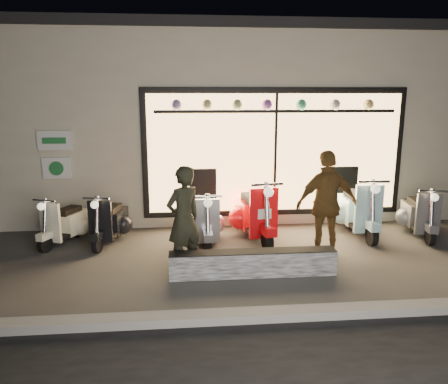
# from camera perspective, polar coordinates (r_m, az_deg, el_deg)

# --- Properties ---
(ground) EXTENTS (40.00, 40.00, 0.00)m
(ground) POSITION_cam_1_polar(r_m,az_deg,el_deg) (7.47, 3.41, -8.83)
(ground) COLOR #383533
(ground) RESTS_ON ground
(kerb) EXTENTS (40.00, 0.25, 0.12)m
(kerb) POSITION_cam_1_polar(r_m,az_deg,el_deg) (5.66, 6.59, -15.62)
(kerb) COLOR slate
(kerb) RESTS_ON ground
(shop_building) EXTENTS (10.20, 6.23, 4.20)m
(shop_building) POSITION_cam_1_polar(r_m,az_deg,el_deg) (11.92, -0.09, 9.60)
(shop_building) COLOR beige
(shop_building) RESTS_ON ground
(graffiti_barrier) EXTENTS (2.56, 0.28, 0.40)m
(graffiti_barrier) POSITION_cam_1_polar(r_m,az_deg,el_deg) (6.79, 3.79, -9.27)
(graffiti_barrier) COLOR black
(graffiti_barrier) RESTS_ON ground
(scooter_silver) EXTENTS (0.45, 1.39, 1.00)m
(scooter_silver) POSITION_cam_1_polar(r_m,az_deg,el_deg) (8.26, -2.45, -3.77)
(scooter_silver) COLOR black
(scooter_silver) RESTS_ON ground
(scooter_red) EXTENTS (0.66, 1.64, 1.17)m
(scooter_red) POSITION_cam_1_polar(r_m,az_deg,el_deg) (8.51, 3.88, -2.81)
(scooter_red) COLOR black
(scooter_red) RESTS_ON ground
(scooter_black) EXTENTS (0.60, 1.33, 0.95)m
(scooter_black) POSITION_cam_1_polar(r_m,az_deg,el_deg) (8.58, -14.56, -3.70)
(scooter_black) COLOR black
(scooter_black) RESTS_ON ground
(scooter_cream) EXTENTS (0.73, 1.24, 0.90)m
(scooter_cream) POSITION_cam_1_polar(r_m,az_deg,el_deg) (8.79, -19.72, -3.76)
(scooter_cream) COLOR black
(scooter_cream) RESTS_ON ground
(scooter_blue) EXTENTS (0.53, 1.61, 1.16)m
(scooter_blue) POSITION_cam_1_polar(r_m,az_deg,el_deg) (9.20, 16.89, -2.20)
(scooter_blue) COLOR black
(scooter_blue) RESTS_ON ground
(scooter_grey) EXTENTS (0.60, 1.39, 0.98)m
(scooter_grey) POSITION_cam_1_polar(r_m,az_deg,el_deg) (9.53, 24.01, -2.67)
(scooter_grey) COLOR black
(scooter_grey) RESTS_ON ground
(man) EXTENTS (0.73, 0.68, 1.67)m
(man) POSITION_cam_1_polar(r_m,az_deg,el_deg) (6.82, -5.29, -3.54)
(man) COLOR black
(man) RESTS_ON ground
(woman) EXTENTS (1.12, 0.56, 1.83)m
(woman) POSITION_cam_1_polar(r_m,az_deg,el_deg) (7.58, 13.27, -1.57)
(woman) COLOR brown
(woman) RESTS_ON ground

